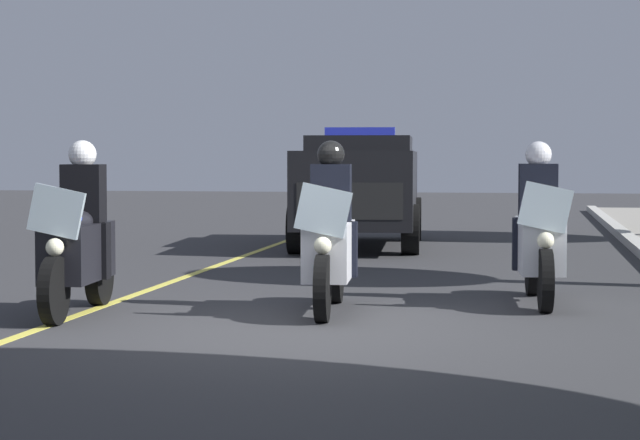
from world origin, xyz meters
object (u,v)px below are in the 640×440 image
Objects in this scene: police_motorcycle_lead_left at (78,244)px; police_motorcycle_lead_right at (329,242)px; police_suv at (360,185)px; police_motorcycle_trailing at (539,238)px.

police_motorcycle_lead_left and police_motorcycle_lead_right have the same top height.
police_suv is (-8.48, -0.88, 0.37)m from police_motorcycle_lead_right.
police_suv is (-7.43, -2.95, 0.37)m from police_motorcycle_trailing.
police_suv is at bearing -174.10° from police_motorcycle_lead_right.
police_motorcycle_lead_left is 9.23m from police_suv.
police_motorcycle_lead_left is at bearing -75.66° from police_motorcycle_lead_right.
police_suv is (-9.09, 1.53, 0.37)m from police_motorcycle_lead_left.
police_motorcycle_lead_left is 2.49m from police_motorcycle_lead_right.
police_motorcycle_lead_left is 1.00× the size of police_motorcycle_trailing.
police_motorcycle_lead_right is at bearing -63.16° from police_motorcycle_trailing.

